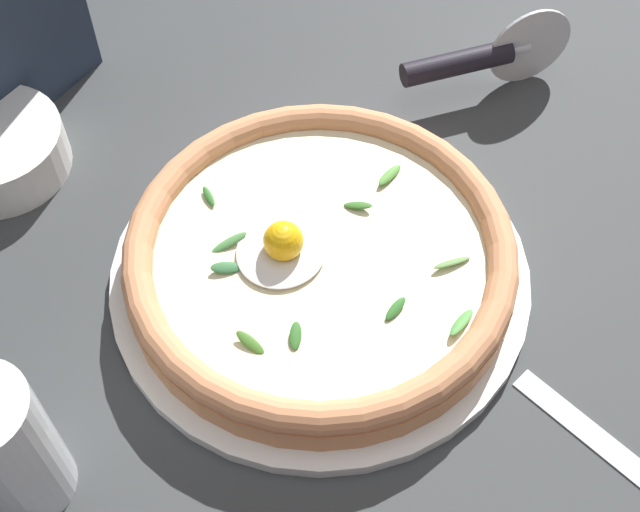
# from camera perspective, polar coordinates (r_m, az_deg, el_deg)

# --- Properties ---
(ground_plane) EXTENTS (2.40, 2.40, 0.03)m
(ground_plane) POSITION_cam_1_polar(r_m,az_deg,el_deg) (0.70, 2.35, -4.01)
(ground_plane) COLOR #36393A
(ground_plane) RESTS_ON ground
(pizza_plate) EXTENTS (0.33, 0.33, 0.01)m
(pizza_plate) POSITION_cam_1_polar(r_m,az_deg,el_deg) (0.69, 0.00, -1.24)
(pizza_plate) COLOR white
(pizza_plate) RESTS_ON ground
(pizza) EXTENTS (0.30, 0.30, 0.06)m
(pizza) POSITION_cam_1_polar(r_m,az_deg,el_deg) (0.67, -0.03, 0.01)
(pizza) COLOR tan
(pizza) RESTS_ON pizza_plate
(pizza_cutter) EXTENTS (0.14, 0.11, 0.08)m
(pizza_cutter) POSITION_cam_1_polar(r_m,az_deg,el_deg) (0.82, 10.38, 12.68)
(pizza_cutter) COLOR silver
(pizza_cutter) RESTS_ON ground
(drinking_glass) EXTENTS (0.07, 0.07, 0.12)m
(drinking_glass) POSITION_cam_1_polar(r_m,az_deg,el_deg) (0.60, -19.87, -12.14)
(drinking_glass) COLOR silver
(drinking_glass) RESTS_ON ground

